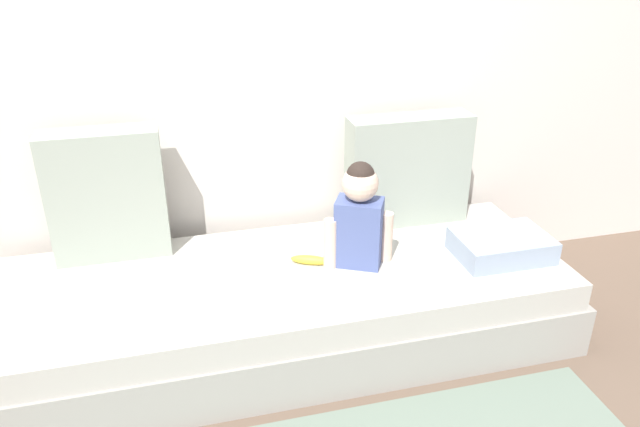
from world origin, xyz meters
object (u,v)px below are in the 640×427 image
Objects in this scene: couch at (283,307)px; throw_pillow_left at (107,195)px; banana at (310,260)px; toddler at (359,215)px; folded_blanket at (501,246)px; throw_pillow_right at (408,170)px.

couch is 4.37× the size of throw_pillow_left.
couch is 14.54× the size of banana.
throw_pillow_left reaches higher than banana.
toddler is at bearing -2.08° from couch.
couch is at bearing 177.92° from toddler.
couch is 6.18× the size of folded_blanket.
banana is (0.13, 0.03, 0.20)m from couch.
folded_blanket is (0.96, -0.11, 0.23)m from couch.
throw_pillow_left is at bearing 164.95° from folded_blanket.
toddler is at bearing -18.80° from throw_pillow_left.
couch is at bearing 173.56° from folded_blanket.
throw_pillow_right is 1.46× the size of folded_blanket.
couch is at bearing -26.02° from throw_pillow_left.
toddler is (0.33, -0.01, 0.41)m from couch.
throw_pillow_left is 0.97× the size of throw_pillow_right.
banana is (0.81, -0.30, -0.26)m from throw_pillow_left.
throw_pillow_left is at bearing 159.60° from banana.
toddler is (-0.35, -0.34, -0.03)m from throw_pillow_right.
throw_pillow_right is at bearing 26.02° from couch.
throw_pillow_left is at bearing 153.98° from couch.
throw_pillow_left is 3.33× the size of banana.
throw_pillow_right is at bearing 0.00° from throw_pillow_left.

